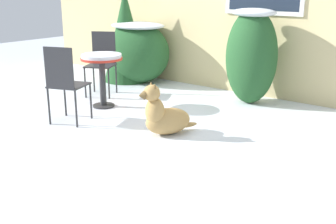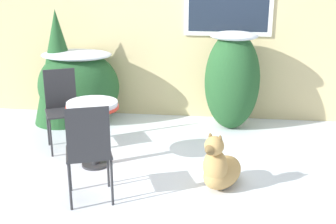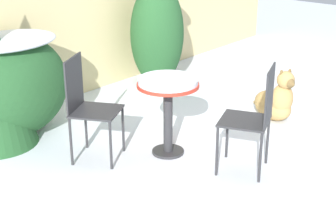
{
  "view_description": "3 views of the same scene",
  "coord_description": "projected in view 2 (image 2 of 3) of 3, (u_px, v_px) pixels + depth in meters",
  "views": [
    {
      "loc": [
        3.45,
        -3.62,
        1.64
      ],
      "look_at": [
        0.63,
        -0.05,
        0.26
      ],
      "focal_mm": 45.0,
      "sensor_mm": 36.0,
      "label": 1
    },
    {
      "loc": [
        0.57,
        -3.89,
        1.98
      ],
      "look_at": [
        0.0,
        0.6,
        0.55
      ],
      "focal_mm": 45.0,
      "sensor_mm": 36.0,
      "label": 2
    },
    {
      "loc": [
        -4.14,
        -2.55,
        2.15
      ],
      "look_at": [
        -0.77,
        0.27,
        0.41
      ],
      "focal_mm": 55.0,
      "sensor_mm": 36.0,
      "label": 3
    }
  ],
  "objects": [
    {
      "name": "patio_chair_far_side",
      "position": [
        89.0,
        149.0,
        3.77
      ],
      "size": [
        0.52,
        0.52,
        0.95
      ],
      "rotation": [
        0.0,
        0.0,
        3.5
      ],
      "color": "#2D2D30",
      "rests_on": "ground_plane"
    },
    {
      "name": "patio_chair_near_table",
      "position": [
        62.0,
        106.0,
        5.06
      ],
      "size": [
        0.55,
        0.55,
        0.95
      ],
      "rotation": [
        0.0,
        0.0,
        0.48
      ],
      "color": "#2D2D30",
      "rests_on": "ground_plane"
    },
    {
      "name": "house_wall",
      "position": [
        185.0,
        9.0,
        5.94
      ],
      "size": [
        8.0,
        0.1,
        3.11
      ],
      "color": "#D1BC84",
      "rests_on": "ground_plane"
    },
    {
      "name": "evergreen_bush",
      "position": [
        59.0,
        67.0,
        5.91
      ],
      "size": [
        0.79,
        0.79,
        1.6
      ],
      "color": "#235128",
      "rests_on": "ground_plane"
    },
    {
      "name": "shrub_middle",
      "position": [
        232.0,
        78.0,
        5.66
      ],
      "size": [
        0.74,
        0.64,
        1.34
      ],
      "color": "#235128",
      "rests_on": "ground_plane"
    },
    {
      "name": "ground_plane",
      "position": [
        161.0,
        180.0,
        4.34
      ],
      "size": [
        16.0,
        16.0,
        0.0
      ],
      "primitive_type": "plane",
      "color": "silver"
    },
    {
      "name": "dog",
      "position": [
        220.0,
        169.0,
        4.12
      ],
      "size": [
        0.52,
        0.69,
        0.61
      ],
      "rotation": [
        0.0,
        0.0,
        -0.47
      ],
      "color": "tan",
      "rests_on": "ground_plane"
    },
    {
      "name": "shrub_left",
      "position": [
        79.0,
        84.0,
        5.98
      ],
      "size": [
        1.17,
        0.91,
        1.04
      ],
      "color": "#235128",
      "rests_on": "ground_plane"
    },
    {
      "name": "patio_table",
      "position": [
        93.0,
        115.0,
        4.51
      ],
      "size": [
        0.57,
        0.57,
        0.74
      ],
      "color": "#2D2D30",
      "rests_on": "ground_plane"
    }
  ]
}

